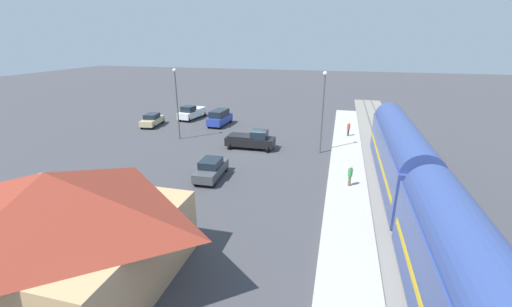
# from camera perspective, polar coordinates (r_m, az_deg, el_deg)

# --- Properties ---
(ground_plane) EXTENTS (200.00, 200.00, 0.00)m
(ground_plane) POSITION_cam_1_polar(r_m,az_deg,el_deg) (35.96, -0.53, 0.58)
(ground_plane) COLOR #424247
(railway_track) EXTENTS (4.80, 70.00, 0.30)m
(railway_track) POSITION_cam_1_polar(r_m,az_deg,el_deg) (35.20, 22.07, -1.15)
(railway_track) COLOR gray
(railway_track) RESTS_ON ground
(platform) EXTENTS (3.20, 46.00, 0.30)m
(platform) POSITION_cam_1_polar(r_m,az_deg,el_deg) (34.82, 15.57, -0.53)
(platform) COLOR #B7B2A8
(platform) RESTS_ON ground
(station_building) EXTENTS (11.51, 9.40, 5.81)m
(station_building) POSITION_cam_1_polar(r_m,az_deg,el_deg) (18.89, -31.58, -10.70)
(station_building) COLOR tan
(station_building) RESTS_ON ground
(pedestrian_on_platform) EXTENTS (0.36, 0.36, 1.71)m
(pedestrian_on_platform) POSITION_cam_1_polar(r_m,az_deg,el_deg) (27.36, 16.12, -3.54)
(pedestrian_on_platform) COLOR brown
(pedestrian_on_platform) RESTS_ON platform
(pedestrian_waiting_far) EXTENTS (0.36, 0.36, 1.71)m
(pedestrian_waiting_far) POSITION_cam_1_polar(r_m,az_deg,el_deg) (41.58, 15.87, 4.28)
(pedestrian_waiting_far) COLOR #333338
(pedestrian_waiting_far) RESTS_ON platform
(sedan_charcoal) EXTENTS (2.02, 4.57, 1.74)m
(sedan_charcoal) POSITION_cam_1_polar(r_m,az_deg,el_deg) (28.76, -7.87, -2.67)
(sedan_charcoal) COLOR #47494F
(sedan_charcoal) RESTS_ON ground
(suv_blue) EXTENTS (2.21, 5.00, 2.22)m
(suv_blue) POSITION_cam_1_polar(r_m,az_deg,el_deg) (46.56, -6.37, 6.30)
(suv_blue) COLOR #283D9E
(suv_blue) RESTS_ON ground
(pickup_black) EXTENTS (5.42, 2.53, 2.14)m
(pickup_black) POSITION_cam_1_polar(r_m,az_deg,el_deg) (36.21, -0.85, 2.42)
(pickup_black) COLOR black
(pickup_black) RESTS_ON ground
(pickup_white) EXTENTS (2.71, 5.62, 2.14)m
(pickup_white) POSITION_cam_1_polar(r_m,az_deg,el_deg) (51.10, -11.10, 7.08)
(pickup_white) COLOR white
(pickup_white) RESTS_ON ground
(sedan_tan) EXTENTS (2.42, 4.70, 1.74)m
(sedan_tan) POSITION_cam_1_polar(r_m,az_deg,el_deg) (48.22, -17.69, 5.62)
(sedan_tan) COLOR #C6B284
(sedan_tan) RESTS_ON ground
(light_pole_near_platform) EXTENTS (0.44, 0.44, 8.57)m
(light_pole_near_platform) POSITION_cam_1_polar(r_m,az_deg,el_deg) (34.46, 11.65, 8.51)
(light_pole_near_platform) COLOR #515156
(light_pole_near_platform) RESTS_ON ground
(light_pole_lot_center) EXTENTS (0.44, 0.44, 8.42)m
(light_pole_lot_center) POSITION_cam_1_polar(r_m,az_deg,el_deg) (39.97, -13.72, 9.70)
(light_pole_lot_center) COLOR #515156
(light_pole_lot_center) RESTS_ON ground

